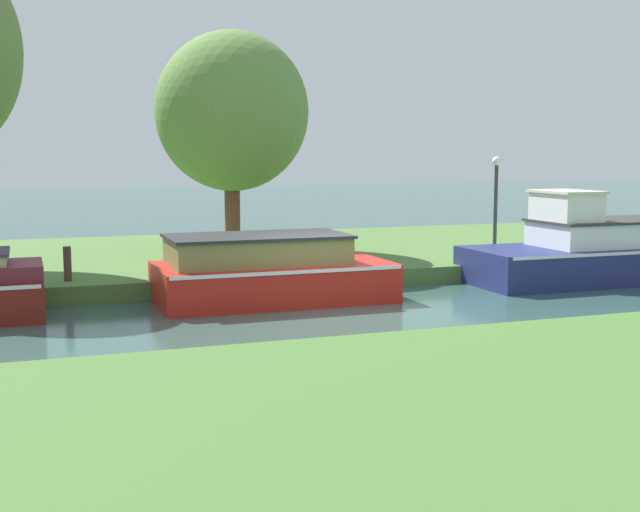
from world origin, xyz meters
TOP-DOWN VIEW (x-y plane):
  - ground_plane at (0.00, 0.00)m, footprint 120.00×120.00m
  - riverbank_far at (0.00, 7.00)m, footprint 72.00×10.00m
  - red_narrowboat at (-1.03, 1.20)m, footprint 4.81×2.41m
  - willow_tree_centre at (-0.34, 6.96)m, footprint 4.16×3.93m
  - lamp_post at (5.92, 3.70)m, footprint 0.24×0.24m
  - mooring_post_near at (-4.95, 2.77)m, footprint 0.16×0.16m

SIDE VIEW (x-z plane):
  - ground_plane at x=0.00m, z-range 0.00..0.00m
  - riverbank_far at x=0.00m, z-range 0.00..0.40m
  - red_narrowboat at x=-1.03m, z-range -0.08..1.32m
  - mooring_post_near at x=-4.95m, z-range 0.40..1.13m
  - lamp_post at x=5.92m, z-range 0.76..3.34m
  - willow_tree_centre at x=-0.34m, z-range 1.20..7.13m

